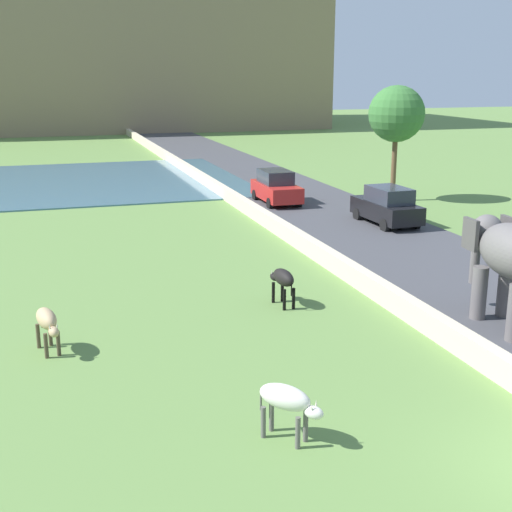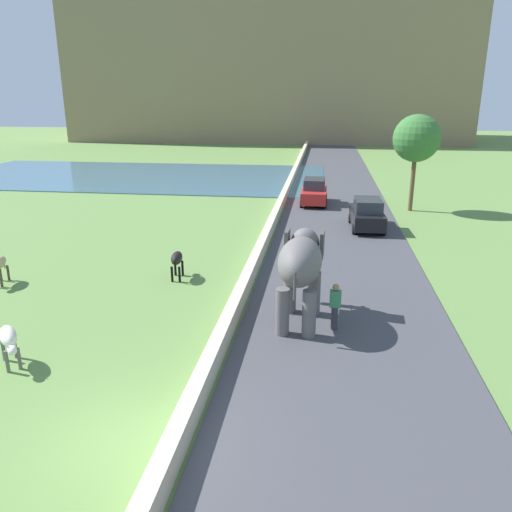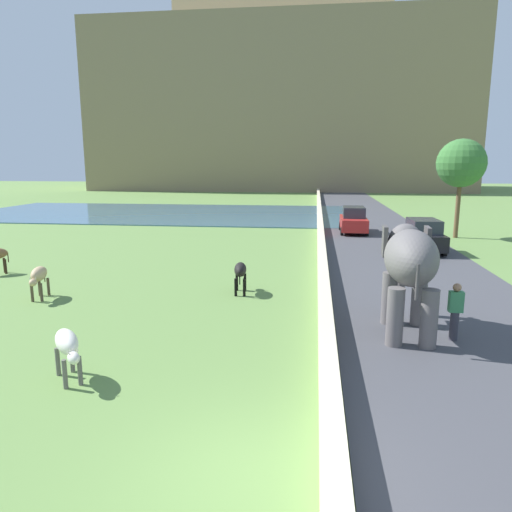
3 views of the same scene
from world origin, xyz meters
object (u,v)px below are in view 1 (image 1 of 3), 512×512
cow_tan (47,321)px  cow_black (283,279)px  car_red (276,187)px  elephant (510,257)px  cow_white (287,401)px  car_black (387,206)px

cow_tan → cow_black: (6.91, 1.68, 0.00)m
car_red → cow_tan: 21.32m
elephant → cow_black: 6.51m
elephant → cow_white: size_ratio=2.75×
car_black → car_red: bearing=115.6°
car_red → cow_tan: bearing=-124.8°
cow_white → cow_tan: size_ratio=0.90×
cow_white → cow_black: size_ratio=0.90×
elephant → cow_black: (-5.28, 3.61, -1.20)m
cow_black → cow_white: bearing=-109.0°
elephant → car_black: (3.14, 12.85, -1.14)m
car_red → cow_tan: size_ratio=2.82×
cow_white → cow_tan: same height
car_red → cow_black: 16.67m
car_black → car_red: size_ratio=1.01×
car_black → elephant: bearing=-103.7°
cow_tan → cow_black: size_ratio=1.01×
car_black → cow_tan: (-15.33, -10.92, -0.06)m
elephant → cow_white: (-7.90, -3.97, -1.20)m
car_black → cow_black: car_black is taller
cow_white → cow_tan: 7.30m
car_red → elephant: bearing=-90.0°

